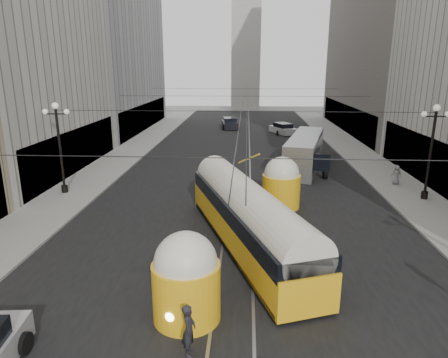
# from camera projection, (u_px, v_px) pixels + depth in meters

# --- Properties ---
(road) EXTENTS (20.00, 85.00, 0.02)m
(road) POSITION_uv_depth(u_px,v_px,m) (243.00, 154.00, 41.97)
(road) COLOR black
(road) RESTS_ON ground
(sidewalk_left) EXTENTS (4.00, 72.00, 0.15)m
(sidewalk_left) POSITION_uv_depth(u_px,v_px,m) (139.00, 146.00, 45.97)
(sidewalk_left) COLOR gray
(sidewalk_left) RESTS_ON ground
(sidewalk_right) EXTENTS (4.00, 72.00, 0.15)m
(sidewalk_right) POSITION_uv_depth(u_px,v_px,m) (350.00, 148.00, 44.65)
(sidewalk_right) COLOR gray
(sidewalk_right) RESTS_ON ground
(rail_left) EXTENTS (0.12, 85.00, 0.04)m
(rail_left) POSITION_uv_depth(u_px,v_px,m) (235.00, 154.00, 42.01)
(rail_left) COLOR gray
(rail_left) RESTS_ON ground
(rail_right) EXTENTS (0.12, 85.00, 0.04)m
(rail_right) POSITION_uv_depth(u_px,v_px,m) (250.00, 154.00, 41.93)
(rail_right) COLOR gray
(rail_right) RESTS_ON ground
(building_left_far) EXTENTS (12.60, 28.60, 28.60)m
(building_left_far) POSITION_uv_depth(u_px,v_px,m) (98.00, 25.00, 54.06)
(building_left_far) COLOR #999999
(building_left_far) RESTS_ON ground
(building_right_far) EXTENTS (12.60, 32.60, 32.60)m
(building_right_far) POSITION_uv_depth(u_px,v_px,m) (401.00, 6.00, 51.32)
(building_right_far) COLOR #514C47
(building_right_far) RESTS_ON ground
(distant_tower) EXTENTS (6.00, 6.00, 31.36)m
(distant_tower) POSITION_uv_depth(u_px,v_px,m) (246.00, 36.00, 83.53)
(distant_tower) COLOR #B2AFA8
(distant_tower) RESTS_ON ground
(lamppost_left_mid) EXTENTS (1.86, 0.44, 6.37)m
(lamppost_left_mid) POSITION_uv_depth(u_px,v_px,m) (59.00, 143.00, 27.71)
(lamppost_left_mid) COLOR black
(lamppost_left_mid) RESTS_ON sidewalk_left
(lamppost_right_mid) EXTENTS (1.86, 0.44, 6.37)m
(lamppost_right_mid) POSITION_uv_depth(u_px,v_px,m) (431.00, 147.00, 26.33)
(lamppost_right_mid) COLOR black
(lamppost_right_mid) RESTS_ON sidewalk_right
(catenary) EXTENTS (25.00, 72.00, 0.23)m
(catenary) POSITION_uv_depth(u_px,v_px,m) (244.00, 98.00, 39.39)
(catenary) COLOR black
(catenary) RESTS_ON ground
(streetcar) EXTENTS (6.81, 14.73, 3.39)m
(streetcar) POSITION_uv_depth(u_px,v_px,m) (247.00, 216.00, 19.93)
(streetcar) COLOR yellow
(streetcar) RESTS_ON ground
(city_bus) EXTENTS (5.07, 11.81, 2.91)m
(city_bus) POSITION_uv_depth(u_px,v_px,m) (305.00, 150.00, 35.97)
(city_bus) COLOR gray
(city_bus) RESTS_ON ground
(sedan_white_far) EXTENTS (3.62, 4.99, 1.46)m
(sedan_white_far) POSITION_uv_depth(u_px,v_px,m) (283.00, 129.00, 54.32)
(sedan_white_far) COLOR white
(sedan_white_far) RESTS_ON ground
(sedan_dark_far) EXTENTS (2.70, 5.24, 1.58)m
(sedan_dark_far) POSITION_uv_depth(u_px,v_px,m) (230.00, 123.00, 59.13)
(sedan_dark_far) COLOR black
(sedan_dark_far) RESTS_ON ground
(pedestrian_crossing_a) EXTENTS (0.43, 0.64, 1.75)m
(pedestrian_crossing_a) POSITION_uv_depth(u_px,v_px,m) (189.00, 330.00, 12.56)
(pedestrian_crossing_a) COLOR black
(pedestrian_crossing_a) RESTS_ON ground
(pedestrian_sidewalk_right) EXTENTS (0.74, 0.46, 1.50)m
(pedestrian_sidewalk_right) POSITION_uv_depth(u_px,v_px,m) (396.00, 175.00, 30.46)
(pedestrian_sidewalk_right) COLOR gray
(pedestrian_sidewalk_right) RESTS_ON sidewalk_right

